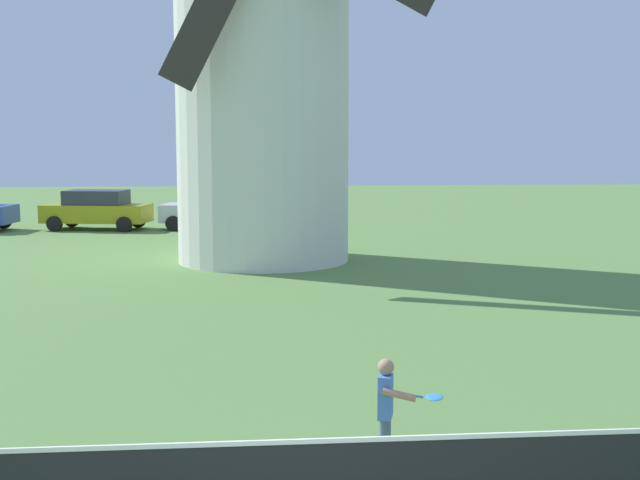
{
  "coord_description": "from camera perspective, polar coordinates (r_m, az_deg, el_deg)",
  "views": [
    {
      "loc": [
        -0.43,
        -4.62,
        3.37
      ],
      "look_at": [
        0.27,
        3.57,
        2.37
      ],
      "focal_mm": 44.64,
      "sensor_mm": 36.0,
      "label": 1
    }
  ],
  "objects": [
    {
      "name": "windmill",
      "position": [
        23.19,
        -4.19,
        14.66
      ],
      "size": [
        8.98,
        5.66,
        13.63
      ],
      "color": "silver",
      "rests_on": "ground_plane"
    },
    {
      "name": "tennis_net",
      "position": [
        6.79,
        1.5,
        -16.38
      ],
      "size": [
        5.78,
        0.06,
        1.1
      ],
      "color": "blue",
      "rests_on": "ground_plane"
    },
    {
      "name": "player_far",
      "position": [
        8.52,
        4.89,
        -11.73
      ],
      "size": [
        0.67,
        0.62,
        1.15
      ],
      "color": "slate",
      "rests_on": "ground_plane"
    },
    {
      "name": "parked_car_mustard",
      "position": [
        32.69,
        -15.71,
        2.14
      ],
      "size": [
        4.32,
        2.44,
        1.56
      ],
      "color": "#999919",
      "rests_on": "ground_plane"
    },
    {
      "name": "parked_car_silver",
      "position": [
        31.88,
        -7.83,
        2.22
      ],
      "size": [
        4.05,
        2.43,
        1.56
      ],
      "color": "silver",
      "rests_on": "ground_plane"
    }
  ]
}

